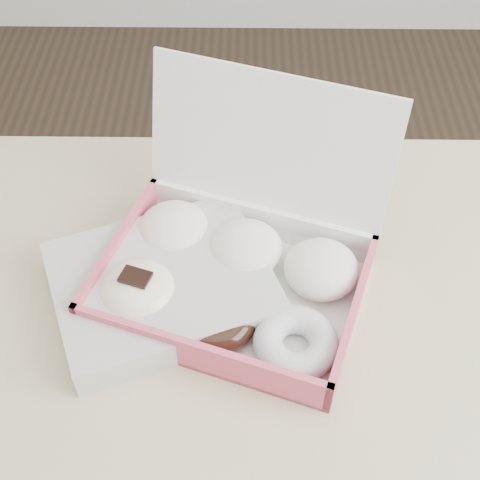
{
  "coord_description": "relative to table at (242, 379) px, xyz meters",
  "views": [
    {
      "loc": [
        0.0,
        -0.45,
        1.46
      ],
      "look_at": [
        -0.0,
        0.11,
        0.83
      ],
      "focal_mm": 50.0,
      "sensor_mm": 36.0,
      "label": 1
    }
  ],
  "objects": [
    {
      "name": "newspapers",
      "position": [
        -0.1,
        0.08,
        0.1
      ],
      "size": [
        0.33,
        0.3,
        0.04
      ],
      "primitive_type": "cube",
      "rotation": [
        0.0,
        0.0,
        0.38
      ],
      "color": "beige",
      "rests_on": "table"
    },
    {
      "name": "donut_box",
      "position": [
        -0.01,
        0.1,
        0.12
      ],
      "size": [
        0.41,
        0.38,
        0.24
      ],
      "rotation": [
        0.0,
        0.0,
        -0.33
      ],
      "color": "white",
      "rests_on": "table"
    },
    {
      "name": "table",
      "position": [
        0.0,
        0.0,
        0.0
      ],
      "size": [
        1.2,
        0.8,
        0.75
      ],
      "color": "tan",
      "rests_on": "ground"
    }
  ]
}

